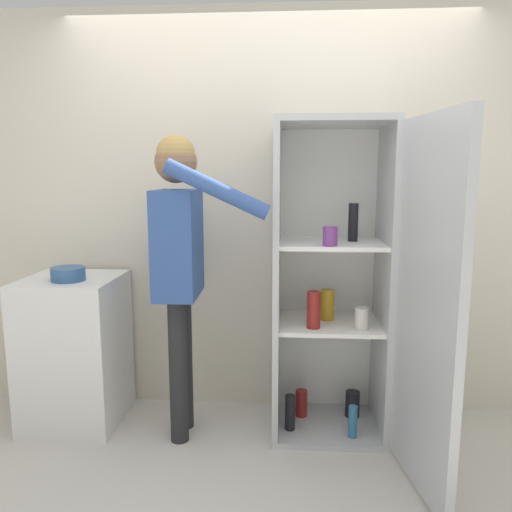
% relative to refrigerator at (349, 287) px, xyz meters
% --- Properties ---
extents(ground_plane, '(12.00, 12.00, 0.00)m').
position_rel_refrigerator_xyz_m(ground_plane, '(-0.48, -0.55, -0.91)').
color(ground_plane, beige).
extents(wall_back, '(7.00, 0.06, 2.55)m').
position_rel_refrigerator_xyz_m(wall_back, '(-0.48, 0.43, 0.37)').
color(wall_back, beige).
rests_on(wall_back, ground_plane).
extents(refrigerator, '(0.80, 1.21, 1.84)m').
position_rel_refrigerator_xyz_m(refrigerator, '(0.00, 0.00, 0.00)').
color(refrigerator, '#B7BABC').
rests_on(refrigerator, ground_plane).
extents(person, '(0.65, 0.54, 1.75)m').
position_rel_refrigerator_xyz_m(person, '(-0.96, -0.03, 0.23)').
color(person, '#262628').
rests_on(person, ground_plane).
extents(counter, '(0.56, 0.57, 0.92)m').
position_rel_refrigerator_xyz_m(counter, '(-1.66, 0.10, -0.45)').
color(counter, white).
rests_on(counter, ground_plane).
extents(bowl, '(0.20, 0.20, 0.08)m').
position_rel_refrigerator_xyz_m(bowl, '(-1.63, 0.01, 0.05)').
color(bowl, '#335B8E').
rests_on(bowl, counter).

